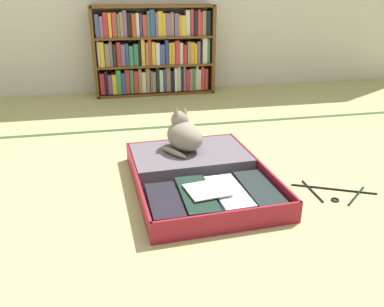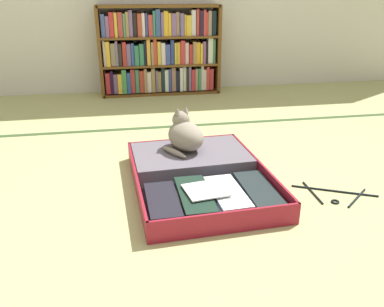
% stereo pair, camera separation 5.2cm
% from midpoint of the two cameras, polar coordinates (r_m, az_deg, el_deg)
% --- Properties ---
extents(ground_plane, '(10.00, 10.00, 0.00)m').
position_cam_midpoint_polar(ground_plane, '(1.90, 1.04, -7.65)').
color(ground_plane, tan).
extents(tatami_border, '(4.80, 0.05, 0.00)m').
position_cam_midpoint_polar(tatami_border, '(2.98, -3.40, 3.88)').
color(tatami_border, '#344B27').
rests_on(tatami_border, ground_plane).
extents(bookshelf, '(1.15, 0.26, 0.83)m').
position_cam_midpoint_polar(bookshelf, '(3.92, -4.30, 14.48)').
color(bookshelf, brown).
rests_on(bookshelf, ground_plane).
extents(open_suitcase, '(0.72, 0.94, 0.11)m').
position_cam_midpoint_polar(open_suitcase, '(2.11, 1.50, -3.00)').
color(open_suitcase, maroon).
rests_on(open_suitcase, ground_plane).
extents(black_cat, '(0.27, 0.32, 0.24)m').
position_cam_midpoint_polar(black_cat, '(2.26, -0.46, 2.75)').
color(black_cat, gray).
rests_on(black_cat, open_suitcase).
extents(clothes_hanger, '(0.39, 0.29, 0.01)m').
position_cam_midpoint_polar(clothes_hanger, '(2.13, 20.56, -5.55)').
color(clothes_hanger, black).
rests_on(clothes_hanger, ground_plane).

